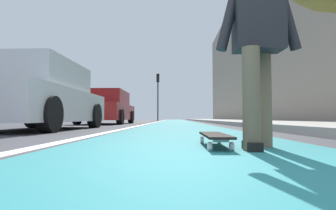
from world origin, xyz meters
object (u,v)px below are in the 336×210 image
Objects in this scene: skater_person at (258,37)px; parked_car_near at (39,98)px; parked_car_mid at (107,108)px; traffic_light at (158,88)px; skateboard at (215,136)px.

skater_person is 0.40× the size of parked_car_near.
parked_car_near is 6.33m from parked_car_mid.
parked_car_near is 0.91× the size of traffic_light.
traffic_light is at bearing 5.49° from skater_person.
skater_person is at bearing -113.34° from skateboard.
traffic_light is (23.95, 2.30, 2.19)m from skater_person.
parked_car_near and parked_car_mid have the same top height.
skateboard is 24.07m from traffic_light.
traffic_light is at bearing -5.97° from parked_car_mid.
traffic_light reaches higher than skater_person.
parked_car_near is (3.50, 3.34, 0.62)m from skateboard.
parked_car_mid is (6.33, 0.08, 0.00)m from parked_car_near.
parked_car_near is at bearing -179.32° from parked_car_mid.
skater_person is 24.16m from traffic_light.
skateboard is at bearing -136.35° from parked_car_near.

